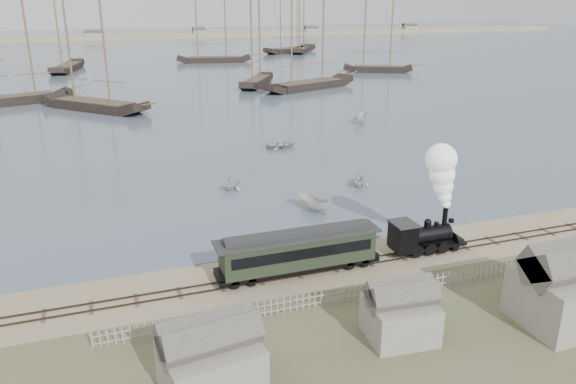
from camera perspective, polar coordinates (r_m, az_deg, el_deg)
name	(u,v)px	position (r m, az deg, el deg)	size (l,w,h in m)	color
ground	(301,261)	(45.30, 1.30, -6.99)	(600.00, 600.00, 0.00)	tan
harbor_water	(129,55)	(209.38, -15.81, 13.23)	(600.00, 336.00, 0.06)	#4A596A
rail_track	(310,271)	(43.63, 2.24, -8.04)	(120.00, 1.80, 0.16)	#33251C
picket_fence_west	(246,321)	(37.75, -4.33, -12.90)	(19.00, 0.10, 1.20)	gray
picket_fence_east	(491,278)	(45.36, 19.93, -8.22)	(15.00, 0.10, 1.20)	gray
shed_mid	(399,337)	(36.72, 11.18, -14.28)	(4.00, 3.50, 3.60)	gray
shed_right	(563,322)	(41.62, 26.12, -11.74)	(6.00, 5.00, 5.10)	gray
far_spit	(116,39)	(288.97, -17.08, 14.64)	(500.00, 20.00, 1.80)	tan
locomotive	(439,205)	(46.96, 15.08, -1.33)	(7.01, 2.62, 8.74)	black
passenger_coach	(298,250)	(42.46, 1.07, -5.93)	(12.74, 2.46, 3.09)	black
beached_dinghy	(248,261)	(44.49, -4.11, -7.01)	(3.68, 2.62, 0.76)	beige
rowboat_1	(231,183)	(61.26, -5.82, 0.90)	(2.72, 2.35, 1.43)	beige
rowboat_2	(313,204)	(54.89, 2.52, -1.21)	(3.93, 1.48, 1.52)	beige
rowboat_3	(281,145)	(77.87, -0.68, 4.82)	(4.23, 3.02, 0.88)	beige
rowboat_4	(359,179)	(62.56, 7.21, 1.31)	(2.99, 2.58, 1.57)	beige
rowboat_5	(361,118)	(94.10, 7.40, 7.46)	(4.16, 1.56, 1.61)	beige
schooner_1	(9,51)	(120.73, -26.51, 12.69)	(20.83, 4.81, 20.00)	black
schooner_2	(89,54)	(108.74, -19.60, 13.04)	(23.15, 5.34, 20.00)	black
schooner_3	(256,41)	(131.67, -3.27, 15.02)	(17.86, 4.12, 20.00)	black
schooner_4	(309,43)	(126.97, 2.17, 14.88)	(24.23, 5.59, 20.00)	black
schooner_5	(379,34)	(157.15, 9.27, 15.53)	(18.44, 4.25, 20.00)	black
schooner_7	(63,34)	(169.63, -21.88, 14.71)	(22.09, 5.10, 20.00)	black
schooner_8	(213,29)	(180.35, -7.67, 16.08)	(22.77, 5.25, 20.00)	black
schooner_9	(290,24)	(210.08, 0.22, 16.70)	(23.34, 5.39, 20.00)	black
schooner_10	(302,24)	(211.36, 1.43, 16.71)	(20.77, 4.79, 20.00)	black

